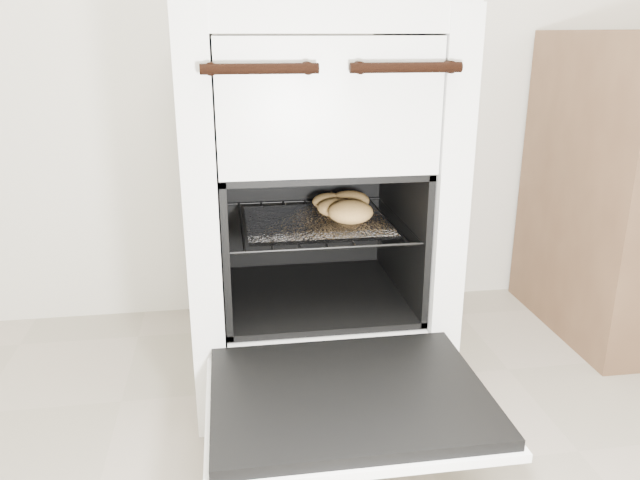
% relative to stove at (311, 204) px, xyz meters
% --- Properties ---
extents(stove, '(0.59, 0.66, 0.91)m').
position_rel_stove_xyz_m(stove, '(0.00, 0.00, 0.00)').
color(stove, white).
rests_on(stove, ground).
extents(oven_door, '(0.53, 0.42, 0.04)m').
position_rel_stove_xyz_m(oven_door, '(0.00, -0.50, -0.25)').
color(oven_door, black).
rests_on(oven_door, stove).
extents(oven_rack, '(0.43, 0.42, 0.01)m').
position_rel_stove_xyz_m(oven_rack, '(0.00, -0.07, -0.03)').
color(oven_rack, black).
rests_on(oven_rack, stove).
extents(foil_sheet, '(0.34, 0.30, 0.01)m').
position_rel_stove_xyz_m(foil_sheet, '(0.00, -0.09, -0.02)').
color(foil_sheet, white).
rests_on(foil_sheet, oven_rack).
extents(baked_rolls, '(0.15, 0.23, 0.05)m').
position_rel_stove_xyz_m(baked_rolls, '(0.07, -0.05, 0.00)').
color(baked_rolls, tan).
rests_on(baked_rolls, foil_sheet).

